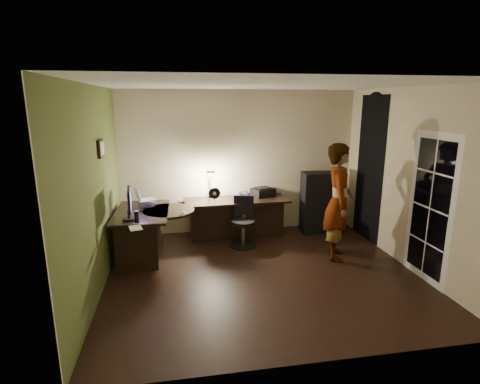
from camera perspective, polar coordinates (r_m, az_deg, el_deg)
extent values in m
cube|color=black|center=(5.70, 3.38, -12.30)|extent=(4.50, 4.00, 0.01)
cube|color=silver|center=(5.13, 3.81, 16.05)|extent=(4.50, 4.00, 0.01)
cube|color=beige|center=(7.18, -0.13, 4.54)|extent=(4.50, 0.01, 2.70)
cube|color=beige|center=(3.41, 11.45, -6.12)|extent=(4.50, 0.01, 2.70)
cube|color=beige|center=(5.22, -21.27, 0.12)|extent=(0.01, 4.00, 2.70)
cube|color=beige|center=(6.17, 24.42, 1.80)|extent=(0.01, 4.00, 2.70)
cube|color=#4F5F29|center=(5.22, -21.11, 0.13)|extent=(0.00, 4.00, 2.70)
cube|color=black|center=(7.13, 19.16, 3.31)|extent=(0.01, 0.90, 2.60)
cube|color=white|center=(5.79, 26.98, -2.24)|extent=(0.02, 0.92, 2.10)
cube|color=black|center=(5.57, -20.49, 6.22)|extent=(0.04, 0.30, 0.25)
cube|color=black|center=(6.30, -14.53, -6.25)|extent=(0.87, 1.38, 0.78)
cube|color=black|center=(7.03, -0.51, -3.96)|extent=(1.94, 0.73, 0.72)
cube|color=black|center=(7.38, 12.41, -1.56)|extent=(0.81, 0.44, 1.18)
cube|color=silver|center=(6.38, -13.97, -1.64)|extent=(0.29, 0.26, 0.10)
cube|color=silver|center=(6.34, -14.05, -0.29)|extent=(0.38, 0.37, 0.21)
cube|color=black|center=(5.72, -16.65, -2.38)|extent=(0.15, 0.51, 0.33)
ellipsoid|color=silver|center=(5.83, -8.60, -3.15)|extent=(0.10, 0.12, 0.04)
cube|color=black|center=(6.14, -14.99, -2.76)|extent=(0.10, 0.14, 0.01)
cube|color=black|center=(5.71, -8.60, -3.66)|extent=(0.10, 0.13, 0.01)
cylinder|color=black|center=(5.55, -15.48, -3.65)|extent=(0.08, 0.08, 0.17)
cube|color=silver|center=(5.32, -15.64, -5.30)|extent=(0.21, 0.26, 0.01)
cube|color=black|center=(6.61, -3.90, -0.61)|extent=(0.22, 0.13, 0.32)
cube|color=navy|center=(7.25, 0.56, -0.20)|extent=(0.20, 0.11, 0.09)
cube|color=black|center=(7.18, 3.52, -0.01)|extent=(0.49, 0.44, 0.18)
cube|color=black|center=(7.00, -4.61, 1.32)|extent=(0.24, 0.30, 0.58)
cube|color=black|center=(6.54, 0.47, -4.65)|extent=(0.59, 0.59, 0.87)
imported|color=#D8A88C|center=(6.13, 14.79, -1.48)|extent=(0.64, 0.78, 1.87)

